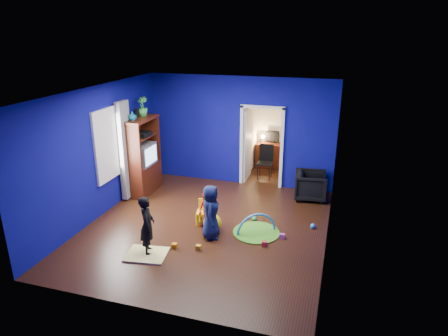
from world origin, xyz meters
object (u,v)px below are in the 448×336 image
(study_desk, at_px, (271,155))
(folding_chair, at_px, (265,163))
(hopper_ball, at_px, (212,223))
(kid_chair, at_px, (203,214))
(play_mat, at_px, (256,232))
(vase, at_px, (132,116))
(child_black, at_px, (147,225))
(child_navy, at_px, (211,212))
(toddler_red, at_px, (207,211))
(armchair, at_px, (311,186))
(crt_tv, at_px, (143,154))
(tv_armoire, at_px, (141,156))

(study_desk, height_order, folding_chair, folding_chair)
(hopper_ball, distance_m, kid_chair, 0.39)
(play_mat, bearing_deg, vase, 162.66)
(hopper_ball, bearing_deg, child_black, -127.70)
(child_navy, relative_size, study_desk, 1.29)
(child_navy, height_order, toddler_red, child_navy)
(child_black, relative_size, study_desk, 1.32)
(armchair, xyz_separation_m, kid_chair, (-2.10, -2.07, -0.10))
(kid_chair, xyz_separation_m, play_mat, (1.20, -0.06, -0.24))
(armchair, height_order, kid_chair, armchair)
(crt_tv, bearing_deg, child_navy, -36.23)
(child_black, height_order, child_navy, child_black)
(kid_chair, height_order, play_mat, kid_chair)
(study_desk, bearing_deg, child_black, -103.39)
(kid_chair, distance_m, folding_chair, 3.26)
(child_black, bearing_deg, folding_chair, -40.86)
(vase, height_order, tv_armoire, vase)
(child_black, relative_size, vase, 5.23)
(tv_armoire, xyz_separation_m, study_desk, (2.82, 2.86, -0.60))
(vase, relative_size, play_mat, 0.23)
(hopper_ball, bearing_deg, vase, 153.14)
(vase, relative_size, folding_chair, 0.24)
(armchair, height_order, child_black, child_black)
(tv_armoire, height_order, crt_tv, tv_armoire)
(child_black, height_order, crt_tv, crt_tv)
(toddler_red, height_order, vase, vase)
(child_black, bearing_deg, hopper_ball, -62.49)
(armchair, bearing_deg, tv_armoire, 94.40)
(hopper_ball, bearing_deg, study_desk, 84.48)
(kid_chair, height_order, study_desk, study_desk)
(kid_chair, bearing_deg, crt_tv, 136.04)
(kid_chair, bearing_deg, tv_armoire, 136.53)
(kid_chair, relative_size, play_mat, 0.51)
(vase, bearing_deg, child_black, -57.61)
(child_navy, height_order, play_mat, child_navy)
(child_black, xyz_separation_m, hopper_ball, (0.89, 1.16, -0.39))
(child_navy, distance_m, tv_armoire, 3.05)
(vase, bearing_deg, kid_chair, -24.73)
(toddler_red, xyz_separation_m, crt_tv, (-2.21, 1.47, 0.61))
(armchair, xyz_separation_m, crt_tv, (-4.16, -0.80, 0.67))
(crt_tv, height_order, play_mat, crt_tv)
(tv_armoire, height_order, folding_chair, tv_armoire)
(crt_tv, xyz_separation_m, hopper_ball, (2.36, -1.51, -0.83))
(armchair, relative_size, child_navy, 0.68)
(hopper_ball, distance_m, study_desk, 4.40)
(child_black, distance_m, crt_tv, 3.08)
(child_navy, xyz_separation_m, crt_tv, (-2.41, 1.76, 0.45))
(child_navy, bearing_deg, play_mat, -77.46)
(child_navy, bearing_deg, hopper_ball, -3.10)
(armchair, height_order, study_desk, study_desk)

